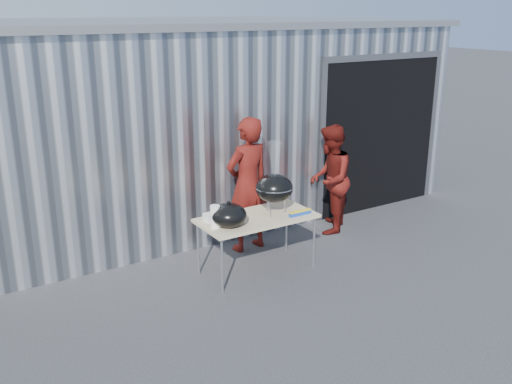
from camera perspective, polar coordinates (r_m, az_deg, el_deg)
ground at (r=6.99m, az=1.58°, el=-10.11°), size 80.00×80.00×0.00m
building at (r=10.79m, az=-7.98°, el=8.38°), size 8.20×6.20×3.10m
folding_table at (r=7.29m, az=0.09°, el=-2.78°), size 1.50×0.75×0.75m
kettle_grill at (r=7.25m, az=1.84°, el=0.88°), size 0.49×0.49×0.95m
grill_lid at (r=6.92m, az=-2.74°, el=-2.32°), size 0.44×0.44×0.32m
paper_towels at (r=6.89m, az=-4.10°, el=-2.47°), size 0.12×0.12×0.28m
white_tub at (r=7.13m, az=-4.37°, el=-2.52°), size 0.20×0.15×0.10m
foil_box at (r=7.34m, az=4.43°, el=-2.10°), size 0.32×0.06×0.06m
person_cook at (r=7.91m, az=-0.84°, el=0.73°), size 0.74×0.53×1.90m
person_bystander at (r=8.68m, az=7.39°, el=1.28°), size 1.01×1.01×1.65m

